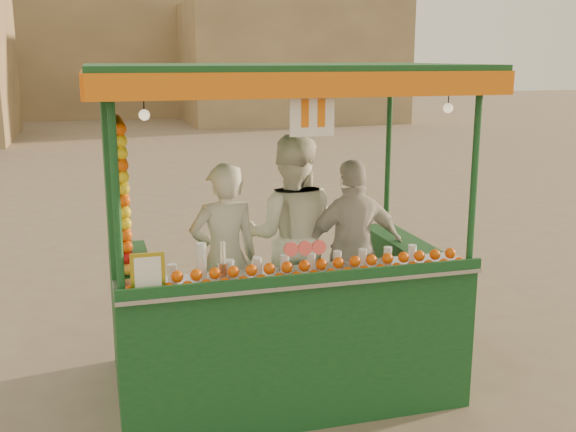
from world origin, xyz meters
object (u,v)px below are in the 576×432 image
object	(u,v)px
vendor_left	(224,258)
vendor_right	(354,249)
vendor_middle	(291,236)
juice_cart	(274,292)

from	to	relation	value
vendor_left	vendor_right	distance (m)	1.15
vendor_left	vendor_middle	world-z (taller)	vendor_middle
vendor_middle	vendor_right	bearing A→B (deg)	176.89
vendor_left	vendor_right	bearing A→B (deg)	174.69
vendor_right	vendor_middle	bearing A→B (deg)	-22.37
vendor_right	vendor_left	bearing A→B (deg)	-0.40
juice_cart	vendor_left	bearing A→B (deg)	144.03
vendor_middle	vendor_right	size ratio (longest dim) A/B	1.13
vendor_left	vendor_middle	xyz separation A→B (m)	(0.64, 0.21, 0.09)
vendor_left	vendor_right	size ratio (longest dim) A/B	1.01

